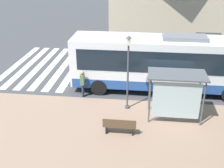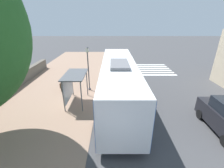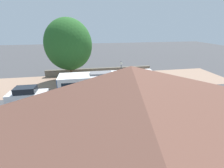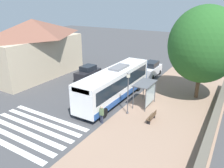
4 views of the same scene
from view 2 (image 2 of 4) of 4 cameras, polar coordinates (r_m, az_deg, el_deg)
The scene contains 8 objects.
ground_plane at distance 12.86m, azimuth -5.54°, elevation -6.64°, with size 120.00×120.00×0.00m, color #424244.
sidewalk_plaza at distance 14.03m, azimuth -24.27°, elevation -6.03°, with size 9.00×44.00×0.02m.
crosswalk_stripes at distance 21.59m, azimuth 10.13°, elevation 5.53°, with size 9.00×5.25×0.01m.
bus at distance 12.05m, azimuth 2.57°, elevation 1.18°, with size 2.70×11.85×3.60m.
bus_shelter at distance 12.14m, azimuth -14.41°, elevation 1.71°, with size 1.63×2.93×2.53m.
pedestrian at distance 17.15m, azimuth -3.52°, elevation 4.82°, with size 0.34×0.23×1.71m.
bench at distance 15.62m, azimuth -17.77°, elevation -0.21°, with size 0.40×1.60×0.88m.
street_lamp_near at distance 14.18m, azimuth -9.00°, elevation 7.04°, with size 0.28×0.28×4.23m.
Camera 2 is at (1.25, -11.13, 6.32)m, focal length 24.00 mm.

